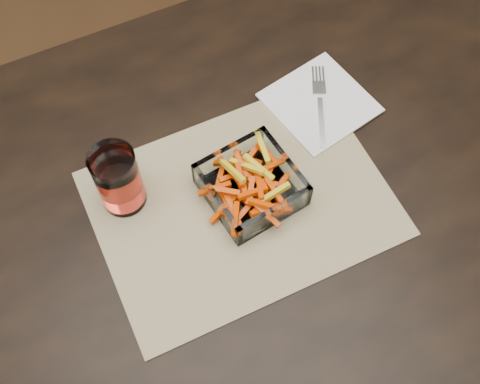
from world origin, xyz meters
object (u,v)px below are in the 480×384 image
at_px(tumbler, 119,181).
at_px(fork, 320,102).
at_px(dining_table, 277,219).
at_px(glass_bowl, 251,186).

xyz_separation_m(tumbler, fork, (0.36, 0.02, -0.05)).
relative_size(dining_table, fork, 10.15).
height_order(dining_table, glass_bowl, glass_bowl).
bearing_deg(glass_bowl, dining_table, -29.61).
relative_size(tumbler, fork, 0.77).
distance_m(glass_bowl, fork, 0.21).
bearing_deg(glass_bowl, fork, 29.32).
relative_size(glass_bowl, fork, 0.95).
bearing_deg(fork, tumbler, -150.07).
bearing_deg(dining_table, fork, 41.62).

